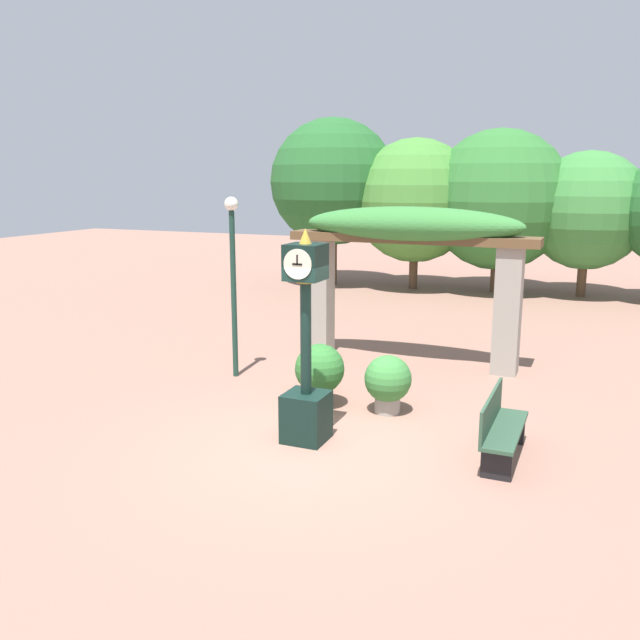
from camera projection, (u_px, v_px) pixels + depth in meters
ground_plane at (316, 446)px, 9.44m from camera, size 60.00×60.00×0.00m
pedestal_clock at (306, 361)px, 9.39m from camera, size 0.59×0.59×3.00m
pergola at (410, 244)px, 13.12m from camera, size 4.88×1.07×3.11m
potted_plant_near_left at (320, 371)px, 11.84m from camera, size 0.50×0.50×0.66m
potted_plant_near_right at (320, 371)px, 10.92m from camera, size 0.81×0.81×1.04m
potted_plant_far_left at (388, 381)px, 10.64m from camera, size 0.75×0.75×0.93m
park_bench at (500, 428)px, 8.91m from camera, size 0.42×1.60×0.89m
lamp_post at (233, 266)px, 12.28m from camera, size 0.25×0.25×3.32m
tree_line at (465, 198)px, 21.45m from camera, size 13.92×4.84×5.58m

